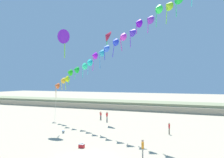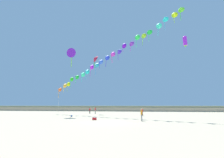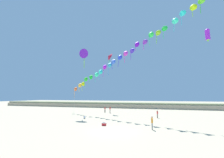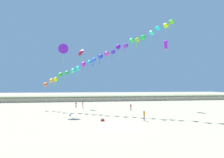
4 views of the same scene
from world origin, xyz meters
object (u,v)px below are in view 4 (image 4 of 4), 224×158
person_near_left (131,107)px  large_kite_high_solo (64,49)px  large_kite_low_lead (166,45)px  person_mid_center (144,115)px  beach_ball (70,115)px  beach_cooler (103,120)px  person_near_right (83,104)px  large_kite_mid_trail (80,52)px  person_far_left (76,104)px

person_near_left → large_kite_high_solo: size_ratio=0.35×
large_kite_low_lead → person_mid_center: bearing=-129.9°
person_near_left → beach_ball: bearing=-160.2°
person_mid_center → beach_cooler: size_ratio=2.92×
person_near_right → beach_cooler: size_ratio=2.93×
person_mid_center → beach_ball: size_ratio=4.66×
person_mid_center → large_kite_high_solo: (-14.65, 9.26, 12.75)m
large_kite_mid_trail → beach_ball: large_kite_mid_trail is taller
person_near_left → beach_ball: size_ratio=4.18×
beach_cooler → large_kite_high_solo: bearing=132.8°
large_kite_low_lead → beach_ball: size_ratio=7.62×
large_kite_low_lead → beach_ball: (-23.44, -6.97, -16.38)m
person_near_right → large_kite_mid_trail: large_kite_mid_trail is taller
person_far_left → large_kite_high_solo: 15.61m
person_far_left → beach_ball: size_ratio=4.15×
beach_cooler → person_near_right: bearing=104.5°
large_kite_mid_trail → beach_cooler: size_ratio=6.81×
person_near_left → person_mid_center: bearing=-93.4°
person_near_right → large_kite_high_solo: 15.11m
person_far_left → beach_ball: 11.95m
large_kite_low_lead → beach_cooler: bearing=-145.3°
person_mid_center → beach_ball: 13.98m
large_kite_high_solo → beach_cooler: (7.86, -8.50, -13.51)m
large_kite_mid_trail → large_kite_high_solo: size_ratio=0.90×
person_near_left → large_kite_mid_trail: 20.77m
person_far_left → large_kite_low_lead: (23.55, -4.96, 15.69)m
person_near_left → beach_cooler: person_near_left is taller
person_near_right → person_far_left: (-1.89, 1.49, -0.11)m
large_kite_low_lead → large_kite_high_solo: large_kite_low_lead is taller
person_mid_center → large_kite_mid_trail: (-11.89, 18.78, 14.38)m
large_kite_low_lead → beach_cooler: size_ratio=4.78×
large_kite_low_lead → beach_cooler: 26.94m
person_far_left → beach_cooler: 18.16m
beach_ball → large_kite_high_solo: bearing=121.7°
person_far_left → large_kite_high_solo: (-1.92, -8.65, 12.86)m
person_near_left → person_far_left: person_near_left is taller
person_near_left → person_near_right: person_near_right is taller
person_near_right → large_kite_high_solo: size_ratio=0.39×
person_far_left → large_kite_mid_trail: size_ratio=0.38×
person_near_right → person_near_left: bearing=-26.3°
large_kite_low_lead → large_kite_mid_trail: bearing=165.6°
person_near_right → beach_cooler: (4.05, -15.66, -0.77)m
large_kite_low_lead → person_near_right: bearing=170.9°
person_far_left → large_kite_mid_trail: bearing=46.3°
person_near_left → large_kite_high_solo: large_kite_high_solo is taller
large_kite_mid_trail → beach_ball: bearing=-93.2°
large_kite_mid_trail → large_kite_low_lead: bearing=-14.4°
person_near_left → person_far_left: bearing=151.9°
large_kite_high_solo → beach_ball: bearing=-58.3°
person_mid_center → large_kite_high_solo: bearing=147.7°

